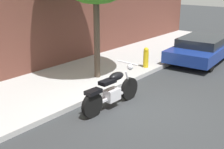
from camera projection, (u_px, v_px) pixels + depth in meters
name	position (u px, v px, depth m)	size (l,w,h in m)	color
ground_plane	(136.00, 108.00, 7.95)	(60.00, 60.00, 0.00)	#303335
sidewalk	(66.00, 83.00, 9.62)	(22.36, 3.17, 0.14)	#B1B1B1
motorcycle	(112.00, 91.00, 7.82)	(2.17, 0.70, 1.15)	black
parked_car_blue	(203.00, 48.00, 12.28)	(4.31, 2.08, 1.03)	black
fire_hydrant	(146.00, 59.00, 10.95)	(0.20, 0.20, 0.91)	gold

